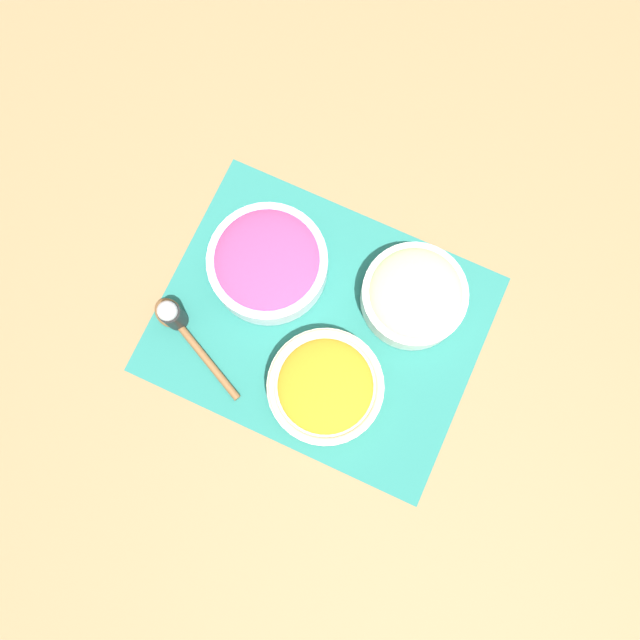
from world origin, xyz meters
The scene contains 7 objects.
ground_plane centered at (0.00, 0.00, 0.00)m, with size 3.00×3.00×0.00m, color olive.
placemat centered at (0.00, 0.00, 0.00)m, with size 0.51×0.40×0.00m.
carrot_bowl centered at (0.05, -0.09, 0.04)m, with size 0.18×0.18×0.06m.
onion_bowl centered at (-0.11, 0.05, 0.04)m, with size 0.19×0.19×0.07m.
cucumber_bowl centered at (0.12, 0.10, 0.04)m, with size 0.17×0.17×0.07m.
wooden_spoon centered at (-0.20, -0.10, 0.01)m, with size 0.20×0.11×0.02m.
pepper_shaker centered at (-0.21, -0.09, 0.05)m, with size 0.04×0.04×0.09m.
Camera 1 is at (0.08, -0.17, 1.01)m, focal length 35.00 mm.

